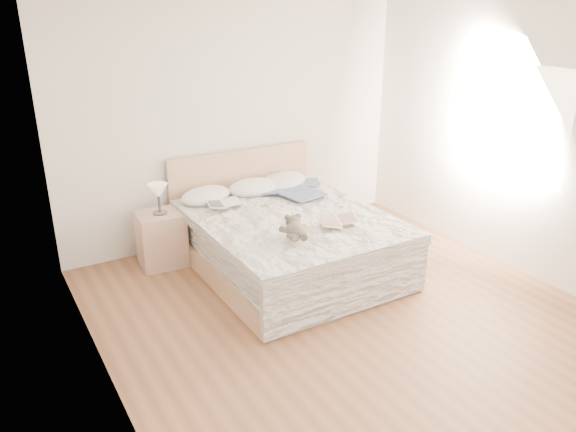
% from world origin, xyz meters
% --- Properties ---
extents(floor, '(4.00, 4.50, 0.00)m').
position_xyz_m(floor, '(0.00, 0.00, 0.00)').
color(floor, brown).
rests_on(floor, ground).
extents(wall_back, '(4.00, 0.02, 2.70)m').
position_xyz_m(wall_back, '(0.00, 2.25, 1.35)').
color(wall_back, silver).
rests_on(wall_back, ground).
extents(wall_left, '(0.02, 4.50, 2.70)m').
position_xyz_m(wall_left, '(-2.00, 0.00, 1.35)').
color(wall_left, silver).
rests_on(wall_left, ground).
extents(wall_right, '(0.02, 4.50, 2.70)m').
position_xyz_m(wall_right, '(2.00, 0.00, 1.35)').
color(wall_right, silver).
rests_on(wall_right, ground).
extents(window, '(0.02, 1.30, 1.10)m').
position_xyz_m(window, '(1.99, 0.30, 1.45)').
color(window, white).
rests_on(window, wall_right).
extents(bed, '(1.72, 2.14, 1.00)m').
position_xyz_m(bed, '(0.00, 1.19, 0.31)').
color(bed, tan).
rests_on(bed, floor).
extents(nightstand, '(0.48, 0.43, 0.56)m').
position_xyz_m(nightstand, '(-1.06, 1.90, 0.28)').
color(nightstand, tan).
rests_on(nightstand, floor).
extents(table_lamp, '(0.23, 0.23, 0.31)m').
position_xyz_m(table_lamp, '(-1.05, 1.89, 0.78)').
color(table_lamp, '#4F4A44').
rests_on(table_lamp, nightstand).
extents(pillow_left, '(0.66, 0.55, 0.17)m').
position_xyz_m(pillow_left, '(-0.53, 1.94, 0.64)').
color(pillow_left, white).
rests_on(pillow_left, bed).
extents(pillow_middle, '(0.61, 0.44, 0.18)m').
position_xyz_m(pillow_middle, '(0.03, 1.92, 0.64)').
color(pillow_middle, white).
rests_on(pillow_middle, bed).
extents(pillow_right, '(0.73, 0.63, 0.18)m').
position_xyz_m(pillow_right, '(0.41, 1.95, 0.64)').
color(pillow_right, silver).
rests_on(pillow_right, bed).
extents(blouse, '(0.72, 0.75, 0.02)m').
position_xyz_m(blouse, '(0.36, 1.60, 0.63)').
color(blouse, '#3A496D').
rests_on(blouse, bed).
extents(photo_book, '(0.38, 0.30, 0.03)m').
position_xyz_m(photo_book, '(-0.47, 1.65, 0.63)').
color(photo_book, white).
rests_on(photo_book, bed).
extents(childrens_book, '(0.46, 0.40, 0.03)m').
position_xyz_m(childrens_book, '(0.27, 0.68, 0.63)').
color(childrens_book, '#F9E7C9').
rests_on(childrens_book, bed).
extents(teddy_bear, '(0.29, 0.36, 0.16)m').
position_xyz_m(teddy_bear, '(-0.29, 0.54, 0.65)').
color(teddy_bear, brown).
rests_on(teddy_bear, bed).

